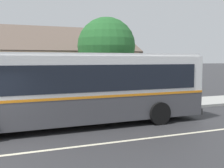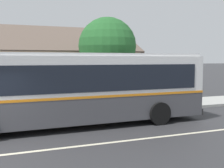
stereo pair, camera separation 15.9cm
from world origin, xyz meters
The scene contains 3 objects.
transit_bus centered at (3.10, 2.90, 1.67)m, with size 12.14×2.87×3.10m.
street_tree_primary centered at (6.26, 6.71, 3.60)m, with size 3.37×3.37×5.30m.
bus_stop_sign centered at (9.17, 4.99, 1.64)m, with size 0.36×0.07×2.40m.
Camera 1 is at (0.36, -8.71, 2.84)m, focal length 45.00 mm.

